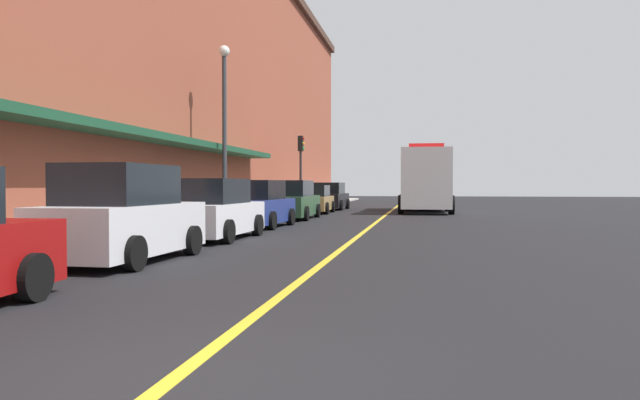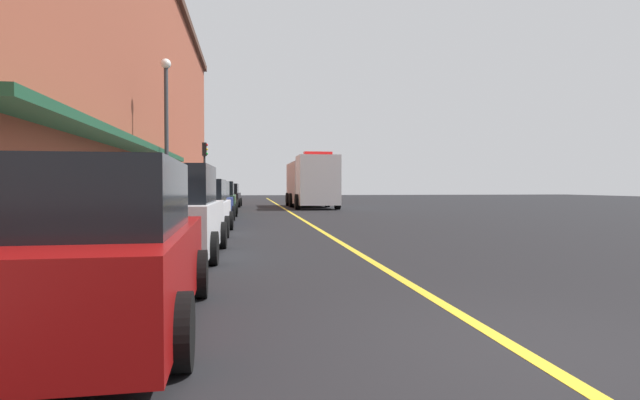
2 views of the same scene
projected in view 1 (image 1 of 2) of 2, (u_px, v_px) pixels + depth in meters
The scene contains 16 objects.
ground_plane at pixel (384, 216), 29.34m from camera, with size 112.00×112.00×0.00m, color black.
sidewalk_left at pixel (261, 214), 30.40m from camera, with size 2.40×70.00×0.15m, color #ADA8A0.
lane_center_stripe at pixel (384, 216), 29.34m from camera, with size 0.16×70.00×0.01m, color gold.
brick_building_left at pixel (110, 62), 30.52m from camera, with size 14.00×64.00×15.49m.
parked_car_1 at pixel (123, 217), 11.92m from camera, with size 2.06×4.17×1.92m.
parked_car_2 at pixel (213, 211), 16.92m from camera, with size 2.02×4.29×1.70m.
parked_car_3 at pixel (257, 205), 21.76m from camera, with size 2.13×4.16×1.70m.
parked_car_4 at pixel (291, 201), 27.07m from camera, with size 2.10×4.86×1.74m.
parked_car_5 at pixel (313, 200), 32.68m from camera, with size 2.06×4.21×1.53m.
parked_car_6 at pixel (330, 197), 37.64m from camera, with size 2.08×4.22×1.69m.
box_truck at pixel (425, 181), 34.60m from camera, with size 3.01×9.02×3.69m.
parking_meter_0 at pixel (208, 199), 20.58m from camera, with size 0.14×0.18×1.33m.
parking_meter_1 at pixel (143, 203), 15.78m from camera, with size 0.14×0.18×1.33m.
parking_meter_2 at pixel (270, 195), 28.74m from camera, with size 0.14×0.18×1.33m.
street_lamp_left at pixel (224, 113), 24.02m from camera, with size 0.44×0.44×6.94m.
traffic_light_near at pixel (301, 158), 35.67m from camera, with size 0.38×0.36×4.30m.
Camera 1 is at (1.93, -4.42, 1.51)m, focal length 33.82 mm.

